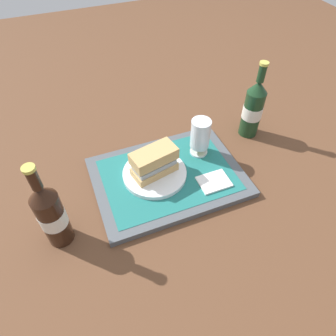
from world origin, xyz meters
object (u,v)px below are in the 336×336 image
object	(u,v)px
plate	(155,173)
beer_bottle	(253,108)
beer_glass	(200,136)
sandwich	(155,161)
second_bottle	(51,214)

from	to	relation	value
plate	beer_bottle	world-z (taller)	beer_bottle
beer_glass	beer_bottle	xyz separation A→B (m)	(0.21, 0.05, 0.01)
plate	beer_glass	bearing A→B (deg)	13.78
plate	sandwich	bearing A→B (deg)	12.37
plate	beer_bottle	distance (m)	0.40
beer_glass	second_bottle	xyz separation A→B (m)	(-0.46, -0.14, 0.01)
sandwich	plate	bearing A→B (deg)	-180.00
plate	second_bottle	bearing A→B (deg)	-161.77
beer_glass	sandwich	bearing A→B (deg)	-166.19
plate	beer_bottle	xyz separation A→B (m)	(0.38, 0.09, 0.08)
plate	sandwich	world-z (taller)	sandwich
sandwich	beer_glass	xyz separation A→B (m)	(0.16, 0.04, 0.01)
second_bottle	beer_bottle	bearing A→B (deg)	15.23
second_bottle	sandwich	bearing A→B (deg)	18.16
sandwich	beer_bottle	xyz separation A→B (m)	(0.38, 0.09, 0.03)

